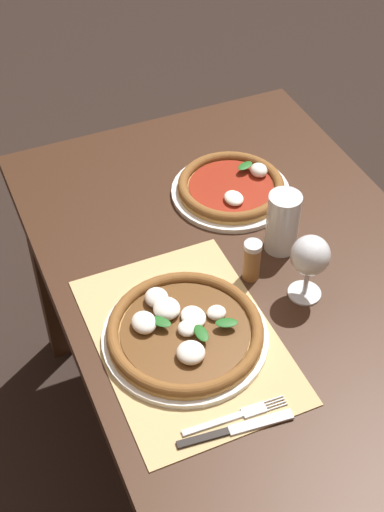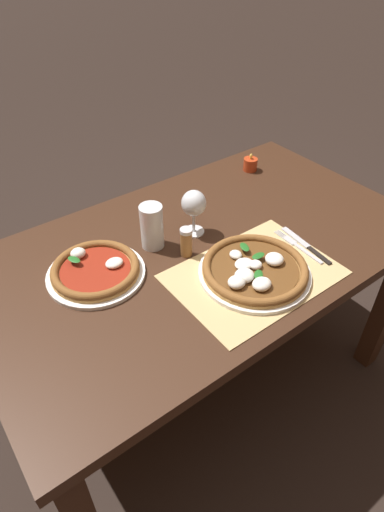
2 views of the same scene
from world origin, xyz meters
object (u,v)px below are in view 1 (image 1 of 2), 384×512
pizza_near (184,331)px  pint_glass (283,224)px  wine_glass (310,258)px  fork (236,416)px  pepper_shaker (252,260)px  pizza_far (231,188)px  knife (236,429)px

pizza_near → pint_glass: (-0.16, 0.30, 0.05)m
wine_glass → fork: size_ratio=0.77×
fork → pepper_shaker: (-0.30, 0.18, 0.04)m
pizza_far → pepper_shaker: 0.28m
wine_glass → pepper_shaker: (-0.09, -0.08, -0.06)m
pizza_near → pizza_far: pizza_near is taller
pizza_near → knife: pizza_near is taller
pizza_far → knife: bearing=-24.9°
knife → pepper_shaker: 0.38m
wine_glass → pepper_shaker: bearing=-137.8°
pint_glass → pizza_near: bearing=-62.2°
pint_glass → fork: 0.46m
fork → pepper_shaker: 0.36m
knife → pint_glass: bearing=142.4°
pint_glass → wine_glass: bearing=-8.2°
pint_glass → knife: size_ratio=0.67×
wine_glass → knife: 0.38m
pizza_near → pint_glass: pint_glass is taller
pizza_near → wine_glass: size_ratio=2.11×
pepper_shaker → pizza_near: bearing=-62.9°
pizza_far → pepper_shaker: pepper_shaker is taller
fork → pizza_far: bearing=155.1°
pint_glass → pepper_shaker: 0.12m
pint_glass → fork: (0.36, -0.28, -0.06)m
pint_glass → fork: bearing=-38.3°
pizza_far → fork: pizza_far is taller
pint_glass → pepper_shaker: bearing=-60.8°
fork → knife: bearing=-24.9°
pizza_near → pizza_far: bearing=142.8°
pizza_near → fork: pizza_near is taller
pint_glass → pepper_shaker: (0.06, -0.10, -0.02)m
pizza_far → fork: 0.63m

